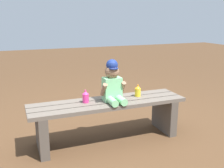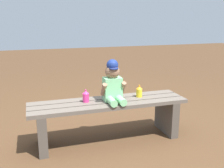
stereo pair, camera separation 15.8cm
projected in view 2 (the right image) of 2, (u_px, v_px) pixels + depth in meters
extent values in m
plane|color=#4C331E|center=(109.00, 140.00, 2.62)|extent=(16.00, 16.00, 0.00)
cube|color=#60564C|center=(113.00, 107.00, 2.40)|extent=(1.52, 0.12, 0.04)
cube|color=#60564C|center=(109.00, 103.00, 2.52)|extent=(1.52, 0.12, 0.04)
cube|color=#60564C|center=(105.00, 99.00, 2.64)|extent=(1.52, 0.12, 0.04)
cube|color=#524941|center=(42.00, 131.00, 2.39)|extent=(0.08, 0.38, 0.37)
cube|color=#524941|center=(166.00, 115.00, 2.76)|extent=(0.08, 0.38, 0.37)
cube|color=#7FCC8C|center=(112.00, 89.00, 2.50)|extent=(0.17, 0.12, 0.23)
sphere|color=#8C664C|center=(112.00, 72.00, 2.46)|extent=(0.14, 0.14, 0.14)
cylinder|color=navy|center=(114.00, 68.00, 2.41)|extent=(0.09, 0.09, 0.01)
sphere|color=navy|center=(112.00, 65.00, 2.44)|extent=(0.11, 0.11, 0.11)
cylinder|color=#85D693|center=(112.00, 101.00, 2.40)|extent=(0.07, 0.16, 0.07)
cylinder|color=#85D693|center=(121.00, 100.00, 2.42)|extent=(0.07, 0.16, 0.07)
cylinder|color=#8C664C|center=(104.00, 89.00, 2.44)|extent=(0.04, 0.12, 0.14)
cylinder|color=#8C664C|center=(123.00, 88.00, 2.50)|extent=(0.04, 0.12, 0.14)
cylinder|color=#E5337F|center=(86.00, 98.00, 2.48)|extent=(0.06, 0.06, 0.08)
cone|color=#E5337F|center=(86.00, 92.00, 2.47)|extent=(0.06, 0.06, 0.03)
cylinder|color=#E5337F|center=(86.00, 90.00, 2.46)|extent=(0.01, 0.01, 0.02)
cylinder|color=yellow|center=(139.00, 93.00, 2.64)|extent=(0.06, 0.06, 0.08)
cone|color=orange|center=(139.00, 88.00, 2.63)|extent=(0.06, 0.06, 0.03)
cylinder|color=orange|center=(139.00, 86.00, 2.62)|extent=(0.01, 0.01, 0.02)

